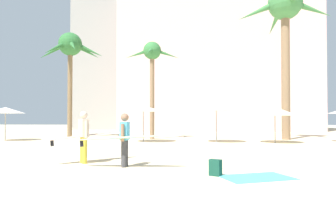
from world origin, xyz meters
TOP-DOWN VIEW (x-y plane):
  - ground at (0.00, 0.00)m, footprint 120.00×120.00m
  - hotel_pink at (4.31, 32.69)m, footprint 22.59×9.13m
  - hotel_tower_gray at (-4.91, 37.27)m, footprint 17.91×9.33m
  - palm_tree_far_left at (-8.25, 17.93)m, footprint 5.06×4.83m
  - palm_tree_left at (-1.84, 16.65)m, footprint 3.89×3.86m
  - palm_tree_center at (7.41, 16.35)m, footprint 6.57×6.48m
  - cafe_umbrella_0 at (-11.18, 14.36)m, footprint 2.38×2.38m
  - cafe_umbrella_1 at (-2.06, 13.74)m, footprint 2.56×2.56m
  - cafe_umbrella_3 at (5.83, 13.52)m, footprint 2.63×2.63m
  - cafe_umbrella_4 at (2.40, 13.76)m, footprint 2.49×2.49m
  - beach_towel at (2.21, 2.80)m, footprint 1.97×1.57m
  - backpack at (1.23, 2.99)m, footprint 0.35×0.34m
  - person_near_left at (-2.86, 5.05)m, footprint 2.40×2.20m
  - person_mid_right at (-1.38, 4.18)m, footprint 3.10×0.77m

SIDE VIEW (x-z plane):
  - ground at x=0.00m, z-range 0.00..0.00m
  - beach_towel at x=2.21m, z-range 0.00..0.01m
  - backpack at x=1.23m, z-range -0.01..0.41m
  - person_mid_right at x=-1.38m, z-range 0.08..1.70m
  - person_near_left at x=-2.86m, z-range 0.07..1.77m
  - cafe_umbrella_3 at x=5.83m, z-range 0.81..2.95m
  - cafe_umbrella_0 at x=-11.18m, z-range 0.89..3.07m
  - cafe_umbrella_1 at x=-2.06m, z-range 0.94..3.17m
  - cafe_umbrella_4 at x=2.40m, z-range 0.96..3.26m
  - palm_tree_left at x=-1.84m, z-range 2.15..9.06m
  - palm_tree_far_left at x=-8.25m, z-range 2.63..10.64m
  - palm_tree_center at x=7.41m, z-range 3.27..13.84m
  - hotel_pink at x=4.31m, z-range 0.00..17.42m
  - hotel_tower_gray at x=-4.91m, z-range 0.00..24.49m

